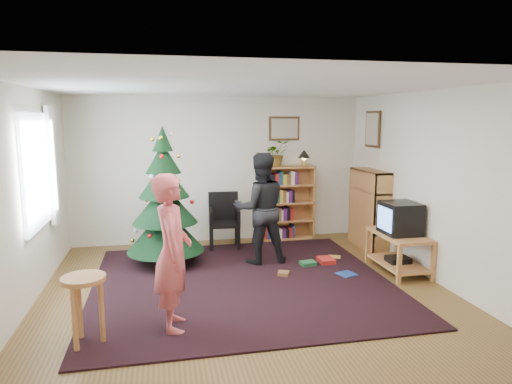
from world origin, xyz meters
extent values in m
plane|color=brown|center=(0.00, 0.00, 0.00)|extent=(5.00, 5.00, 0.00)
plane|color=white|center=(0.00, 0.00, 2.50)|extent=(5.00, 5.00, 0.00)
cube|color=silver|center=(0.00, 2.50, 1.25)|extent=(5.00, 0.02, 2.50)
cube|color=silver|center=(0.00, -2.50, 1.25)|extent=(5.00, 0.02, 2.50)
cube|color=silver|center=(-2.50, 0.00, 1.25)|extent=(0.02, 5.00, 2.50)
cube|color=silver|center=(2.50, 0.00, 1.25)|extent=(0.02, 5.00, 2.50)
cube|color=black|center=(0.00, 0.30, 0.01)|extent=(3.80, 3.60, 0.02)
cube|color=silver|center=(-2.47, 0.60, 1.50)|extent=(0.04, 1.20, 1.40)
cube|color=silver|center=(-2.43, 1.30, 1.50)|extent=(0.06, 0.35, 1.60)
cube|color=#4C3319|center=(1.15, 2.48, 1.95)|extent=(0.55, 0.03, 0.42)
cube|color=beige|center=(1.15, 2.48, 1.95)|extent=(0.47, 0.01, 0.34)
cube|color=#4C3319|center=(2.48, 1.75, 1.95)|extent=(0.03, 0.50, 0.60)
cube|color=beige|center=(2.48, 1.75, 1.95)|extent=(0.01, 0.42, 0.52)
cylinder|color=#3F2816|center=(-0.96, 1.28, 0.11)|extent=(0.11, 0.11, 0.22)
cone|color=black|center=(-0.96, 1.28, 0.53)|extent=(1.12, 1.12, 0.63)
cone|color=black|center=(-0.96, 1.28, 0.91)|extent=(0.94, 0.94, 0.56)
cone|color=black|center=(-0.96, 1.28, 1.26)|extent=(0.72, 0.72, 0.50)
cone|color=black|center=(-0.96, 1.28, 1.57)|extent=(0.51, 0.51, 0.43)
cone|color=black|center=(-0.96, 1.28, 1.85)|extent=(0.29, 0.29, 0.36)
cube|color=#BA8642|center=(1.18, 2.34, 0.65)|extent=(0.95, 0.30, 1.30)
cube|color=#BA8642|center=(1.18, 2.34, 1.29)|extent=(0.95, 0.30, 0.03)
cube|color=#BA8642|center=(2.34, 1.50, 0.65)|extent=(0.30, 0.95, 1.30)
cube|color=#BA8642|center=(2.34, 1.50, 1.29)|extent=(0.30, 0.95, 0.03)
cube|color=#BA8642|center=(2.22, 0.29, 0.53)|extent=(0.55, 0.98, 0.04)
cube|color=#BA8642|center=(1.98, -0.17, 0.26)|extent=(0.05, 0.05, 0.51)
cube|color=#BA8642|center=(2.46, -0.17, 0.26)|extent=(0.05, 0.05, 0.51)
cube|color=#BA8642|center=(1.98, 0.75, 0.26)|extent=(0.05, 0.05, 0.51)
cube|color=#BA8642|center=(2.46, 0.75, 0.26)|extent=(0.05, 0.05, 0.51)
cube|color=#BA8642|center=(2.22, 0.29, 0.12)|extent=(0.51, 0.94, 0.03)
cube|color=black|center=(2.22, 0.29, 0.17)|extent=(0.30, 0.25, 0.08)
cube|color=black|center=(2.22, 0.29, 0.77)|extent=(0.46, 0.50, 0.44)
cube|color=#5D9AFD|center=(1.99, 0.29, 0.77)|extent=(0.01, 0.39, 0.32)
cube|color=black|center=(0.00, 1.98, 0.41)|extent=(0.53, 0.53, 0.05)
cube|color=black|center=(0.00, 2.21, 0.66)|extent=(0.50, 0.09, 0.50)
cube|color=black|center=(-0.21, 1.76, 0.20)|extent=(0.05, 0.05, 0.41)
cube|color=black|center=(0.22, 1.76, 0.20)|extent=(0.05, 0.05, 0.41)
cube|color=black|center=(-0.21, 2.20, 0.20)|extent=(0.05, 0.05, 0.41)
cube|color=black|center=(0.22, 2.20, 0.20)|extent=(0.05, 0.05, 0.41)
cylinder|color=#BA8642|center=(-1.74, -1.02, 0.66)|extent=(0.41, 0.41, 0.05)
cylinder|color=#BA8642|center=(-1.59, -1.02, 0.32)|extent=(0.05, 0.05, 0.64)
cylinder|color=#BA8642|center=(-1.81, -0.89, 0.32)|extent=(0.05, 0.05, 0.64)
cylinder|color=#BA8642|center=(-1.81, -1.14, 0.32)|extent=(0.05, 0.05, 0.64)
imported|color=#CB5155|center=(-0.91, -0.83, 0.80)|extent=(0.40, 0.59, 1.61)
imported|color=black|center=(0.42, 1.09, 0.82)|extent=(0.81, 0.63, 1.64)
imported|color=gray|center=(0.98, 2.34, 1.52)|extent=(0.44, 0.39, 0.45)
cylinder|color=#A57F33|center=(1.48, 2.34, 1.34)|extent=(0.09, 0.09, 0.09)
sphere|color=#FFD88C|center=(1.48, 2.34, 1.44)|extent=(0.09, 0.09, 0.09)
cone|color=black|center=(1.48, 2.34, 1.51)|extent=(0.21, 0.21, 0.14)
cube|color=#A51E19|center=(1.36, 0.83, 0.04)|extent=(0.20, 0.20, 0.08)
cube|color=navy|center=(1.45, 0.27, 0.04)|extent=(0.20, 0.20, 0.08)
cube|color=#1E592D|center=(1.06, 0.78, 0.04)|extent=(0.20, 0.20, 0.08)
cube|color=gold|center=(1.58, 1.05, 0.04)|extent=(0.20, 0.20, 0.08)
cube|color=brown|center=(0.60, 0.43, 0.04)|extent=(0.20, 0.20, 0.08)
camera|label=1|loc=(-1.00, -5.31, 2.14)|focal=32.00mm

